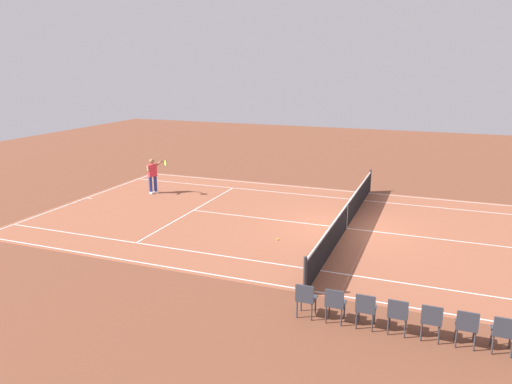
% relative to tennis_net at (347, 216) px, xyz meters
% --- Properties ---
extents(ground_plane, '(60.00, 60.00, 0.00)m').
position_rel_tennis_net_xyz_m(ground_plane, '(0.00, 0.00, -0.49)').
color(ground_plane, brown).
extents(court_slab, '(24.20, 11.40, 0.00)m').
position_rel_tennis_net_xyz_m(court_slab, '(0.00, 0.00, -0.49)').
color(court_slab, '#935138').
rests_on(court_slab, ground_plane).
extents(court_line_markings, '(23.85, 11.05, 0.01)m').
position_rel_tennis_net_xyz_m(court_line_markings, '(0.00, 0.00, -0.49)').
color(court_line_markings, white).
rests_on(court_line_markings, ground_plane).
extents(tennis_net, '(0.10, 11.70, 1.08)m').
position_rel_tennis_net_xyz_m(tennis_net, '(0.00, 0.00, 0.00)').
color(tennis_net, '#2D2D33').
rests_on(tennis_net, ground_plane).
extents(tennis_player_near, '(1.18, 0.75, 1.70)m').
position_rel_tennis_net_xyz_m(tennis_player_near, '(9.50, -1.84, 0.44)').
color(tennis_player_near, navy).
rests_on(tennis_player_near, ground_plane).
extents(tennis_ball, '(0.07, 0.07, 0.07)m').
position_rel_tennis_net_xyz_m(tennis_ball, '(1.98, 2.13, -0.46)').
color(tennis_ball, '#CCE01E').
rests_on(tennis_ball, ground_plane).
extents(spectator_chair_1, '(0.44, 0.44, 0.88)m').
position_rel_tennis_net_xyz_m(spectator_chair_1, '(-4.55, 6.91, 0.03)').
color(spectator_chair_1, '#38383D').
rests_on(spectator_chair_1, ground_plane).
extents(spectator_chair_2, '(0.44, 0.44, 0.88)m').
position_rel_tennis_net_xyz_m(spectator_chair_2, '(-3.84, 6.91, 0.03)').
color(spectator_chair_2, '#38383D').
rests_on(spectator_chair_2, ground_plane).
extents(spectator_chair_3, '(0.44, 0.44, 0.88)m').
position_rel_tennis_net_xyz_m(spectator_chair_3, '(-3.14, 6.91, 0.03)').
color(spectator_chair_3, '#38383D').
rests_on(spectator_chair_3, ground_plane).
extents(spectator_chair_4, '(0.44, 0.44, 0.88)m').
position_rel_tennis_net_xyz_m(spectator_chair_4, '(-2.43, 6.91, 0.03)').
color(spectator_chair_4, '#38383D').
rests_on(spectator_chair_4, ground_plane).
extents(spectator_chair_5, '(0.44, 0.44, 0.88)m').
position_rel_tennis_net_xyz_m(spectator_chair_5, '(-1.73, 6.91, 0.03)').
color(spectator_chair_5, '#38383D').
rests_on(spectator_chair_5, ground_plane).
extents(spectator_chair_6, '(0.44, 0.44, 0.88)m').
position_rel_tennis_net_xyz_m(spectator_chair_6, '(-1.03, 6.91, 0.03)').
color(spectator_chair_6, '#38383D').
rests_on(spectator_chair_6, ground_plane).
extents(spectator_chair_7, '(0.44, 0.44, 0.88)m').
position_rel_tennis_net_xyz_m(spectator_chair_7, '(-0.32, 6.91, 0.03)').
color(spectator_chair_7, '#38383D').
rests_on(spectator_chair_7, ground_plane).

